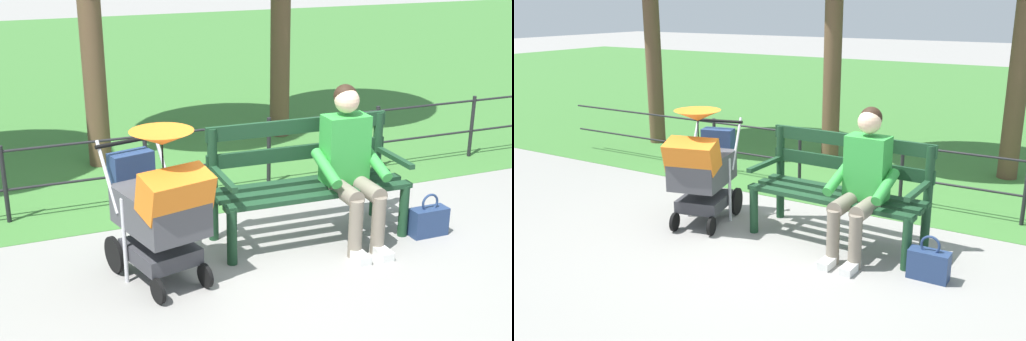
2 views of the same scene
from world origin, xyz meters
TOP-DOWN VIEW (x-y plane):
  - ground_plane at (0.00, 0.00)m, footprint 60.00×60.00m
  - grass_lawn at (0.00, -8.80)m, footprint 40.00×16.00m
  - park_bench at (-0.44, -0.12)m, footprint 1.62×0.65m
  - person_on_bench at (-0.72, 0.11)m, footprint 0.54×0.74m
  - stroller at (0.88, 0.22)m, footprint 0.69×0.97m
  - handbag at (-1.38, 0.30)m, footprint 0.32×0.14m
  - park_fence at (-0.50, -1.32)m, footprint 8.69×0.04m

SIDE VIEW (x-z plane):
  - ground_plane at x=0.00m, z-range 0.00..0.00m
  - grass_lawn at x=0.00m, z-range 0.00..0.01m
  - handbag at x=-1.38m, z-range -0.06..0.31m
  - park_fence at x=-0.50m, z-range 0.07..0.77m
  - park_bench at x=-0.44m, z-range 0.05..1.01m
  - stroller at x=0.88m, z-range 0.02..1.17m
  - person_on_bench at x=-0.72m, z-range 0.04..1.31m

